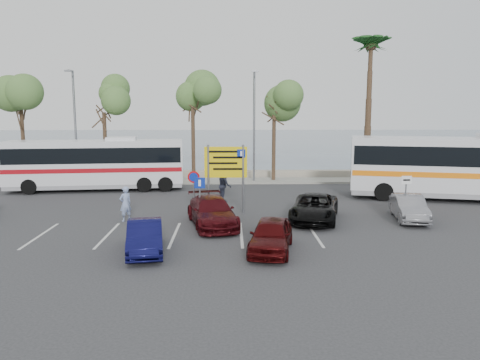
{
  "coord_description": "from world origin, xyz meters",
  "views": [
    {
      "loc": [
        1.21,
        -20.77,
        5.38
      ],
      "look_at": [
        1.73,
        3.0,
        1.8
      ],
      "focal_mm": 35.0,
      "sensor_mm": 36.0,
      "label": 1
    }
  ],
  "objects_px": {
    "coach_bus_right": "(461,170)",
    "car_maroon": "(212,212)",
    "car_red": "(271,235)",
    "pedestrian_far": "(225,185)",
    "suv_black": "(314,208)",
    "coach_bus_left": "(96,166)",
    "direction_sign": "(226,167)",
    "street_lamp_right": "(254,120)",
    "street_lamp_left": "(75,121)",
    "car_silver_b": "(409,208)",
    "car_blue": "(145,237)",
    "pedestrian_near": "(125,204)"
  },
  "relations": [
    {
      "from": "car_blue",
      "to": "pedestrian_near",
      "type": "xyz_separation_m",
      "value": [
        -1.84,
        5.12,
        0.25
      ]
    },
    {
      "from": "street_lamp_left",
      "to": "coach_bus_left",
      "type": "height_order",
      "value": "street_lamp_left"
    },
    {
      "from": "street_lamp_left",
      "to": "pedestrian_near",
      "type": "bearing_deg",
      "value": -62.75
    },
    {
      "from": "street_lamp_left",
      "to": "car_blue",
      "type": "bearing_deg",
      "value": -64.9
    },
    {
      "from": "car_blue",
      "to": "pedestrian_near",
      "type": "distance_m",
      "value": 5.45
    },
    {
      "from": "car_maroon",
      "to": "suv_black",
      "type": "relative_size",
      "value": 1.0
    },
    {
      "from": "street_lamp_right",
      "to": "car_red",
      "type": "bearing_deg",
      "value": -90.76
    },
    {
      "from": "coach_bus_right",
      "to": "car_blue",
      "type": "bearing_deg",
      "value": -149.57
    },
    {
      "from": "coach_bus_right",
      "to": "car_silver_b",
      "type": "distance_m",
      "value": 7.18
    },
    {
      "from": "coach_bus_left",
      "to": "pedestrian_far",
      "type": "relative_size",
      "value": 6.06
    },
    {
      "from": "car_silver_b",
      "to": "pedestrian_far",
      "type": "xyz_separation_m",
      "value": [
        -9.09,
        5.0,
        0.34
      ]
    },
    {
      "from": "car_blue",
      "to": "car_red",
      "type": "distance_m",
      "value": 4.8
    },
    {
      "from": "car_blue",
      "to": "street_lamp_left",
      "type": "bearing_deg",
      "value": 105.69
    },
    {
      "from": "street_lamp_left",
      "to": "coach_bus_right",
      "type": "bearing_deg",
      "value": -15.68
    },
    {
      "from": "car_maroon",
      "to": "car_red",
      "type": "xyz_separation_m",
      "value": [
        2.4,
        -4.04,
        -0.03
      ]
    },
    {
      "from": "street_lamp_left",
      "to": "car_maroon",
      "type": "relative_size",
      "value": 1.72
    },
    {
      "from": "car_blue",
      "to": "car_maroon",
      "type": "height_order",
      "value": "car_maroon"
    },
    {
      "from": "direction_sign",
      "to": "car_red",
      "type": "distance_m",
      "value": 7.15
    },
    {
      "from": "street_lamp_right",
      "to": "direction_sign",
      "type": "relative_size",
      "value": 2.23
    },
    {
      "from": "car_maroon",
      "to": "car_red",
      "type": "relative_size",
      "value": 1.24
    },
    {
      "from": "street_lamp_right",
      "to": "suv_black",
      "type": "xyz_separation_m",
      "value": [
        2.34,
        -12.02,
        -3.96
      ]
    },
    {
      "from": "street_lamp_right",
      "to": "coach_bus_left",
      "type": "distance_m",
      "value": 11.54
    },
    {
      "from": "coach_bus_right",
      "to": "pedestrian_near",
      "type": "bearing_deg",
      "value": -165.51
    },
    {
      "from": "direction_sign",
      "to": "suv_black",
      "type": "xyz_separation_m",
      "value": [
        4.33,
        -1.7,
        -1.79
      ]
    },
    {
      "from": "coach_bus_right",
      "to": "suv_black",
      "type": "relative_size",
      "value": 2.82
    },
    {
      "from": "car_red",
      "to": "car_silver_b",
      "type": "xyz_separation_m",
      "value": [
        7.23,
        5.0,
        -0.02
      ]
    },
    {
      "from": "street_lamp_right",
      "to": "suv_black",
      "type": "relative_size",
      "value": 1.73
    },
    {
      "from": "car_red",
      "to": "pedestrian_far",
      "type": "height_order",
      "value": "pedestrian_far"
    },
    {
      "from": "coach_bus_left",
      "to": "suv_black",
      "type": "xyz_separation_m",
      "value": [
        13.08,
        -9.0,
        -1.02
      ]
    },
    {
      "from": "car_red",
      "to": "pedestrian_near",
      "type": "height_order",
      "value": "pedestrian_near"
    },
    {
      "from": "coach_bus_left",
      "to": "direction_sign",
      "type": "bearing_deg",
      "value": -39.85
    },
    {
      "from": "car_maroon",
      "to": "suv_black",
      "type": "distance_m",
      "value": 5.06
    },
    {
      "from": "direction_sign",
      "to": "coach_bus_right",
      "type": "height_order",
      "value": "coach_bus_right"
    },
    {
      "from": "pedestrian_near",
      "to": "pedestrian_far",
      "type": "xyz_separation_m",
      "value": [
        4.78,
        4.88,
        0.11
      ]
    },
    {
      "from": "coach_bus_right",
      "to": "car_silver_b",
      "type": "relative_size",
      "value": 3.47
    },
    {
      "from": "street_lamp_right",
      "to": "street_lamp_left",
      "type": "bearing_deg",
      "value": 180.0
    },
    {
      "from": "coach_bus_left",
      "to": "car_maroon",
      "type": "distance_m",
      "value": 12.88
    },
    {
      "from": "car_maroon",
      "to": "pedestrian_far",
      "type": "height_order",
      "value": "pedestrian_far"
    },
    {
      "from": "suv_black",
      "to": "direction_sign",
      "type": "bearing_deg",
      "value": 173.36
    },
    {
      "from": "coach_bus_right",
      "to": "car_maroon",
      "type": "height_order",
      "value": "coach_bus_right"
    },
    {
      "from": "car_red",
      "to": "suv_black",
      "type": "height_order",
      "value": "suv_black"
    },
    {
      "from": "street_lamp_right",
      "to": "suv_black",
      "type": "bearing_deg",
      "value": -78.99
    },
    {
      "from": "car_blue",
      "to": "coach_bus_right",
      "type": "bearing_deg",
      "value": 21.02
    },
    {
      "from": "coach_bus_right",
      "to": "car_silver_b",
      "type": "height_order",
      "value": "coach_bus_right"
    },
    {
      "from": "car_red",
      "to": "suv_black",
      "type": "xyz_separation_m",
      "value": [
        2.56,
        5.0,
        0.0
      ]
    },
    {
      "from": "street_lamp_left",
      "to": "car_blue",
      "type": "height_order",
      "value": "street_lamp_left"
    },
    {
      "from": "pedestrian_near",
      "to": "suv_black",
      "type": "bearing_deg",
      "value": 137.58
    },
    {
      "from": "car_silver_b",
      "to": "pedestrian_far",
      "type": "bearing_deg",
      "value": 160.34
    },
    {
      "from": "street_lamp_left",
      "to": "car_red",
      "type": "height_order",
      "value": "street_lamp_left"
    },
    {
      "from": "car_maroon",
      "to": "coach_bus_left",
      "type": "bearing_deg",
      "value": 116.6
    }
  ]
}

